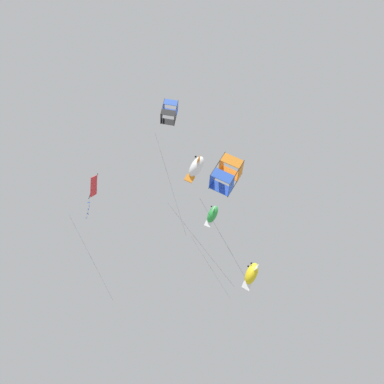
% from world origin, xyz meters
% --- Properties ---
extents(kite_fish_upper_right, '(3.16, 2.58, 7.70)m').
position_xyz_m(kite_fish_upper_right, '(-7.35, 4.26, 25.64)').
color(kite_fish_upper_right, green).
extents(kite_fish_highest, '(1.76, 1.88, 2.66)m').
position_xyz_m(kite_fish_highest, '(-5.85, 6.85, 20.60)').
color(kite_fish_highest, yellow).
extents(kite_fish_near_right, '(3.47, 2.90, 7.53)m').
position_xyz_m(kite_fish_near_right, '(2.21, -6.23, 19.92)').
color(kite_fish_near_right, white).
extents(kite_box_mid_left, '(2.61, 2.13, 5.99)m').
position_xyz_m(kite_box_mid_left, '(5.49, -7.26, 17.13)').
color(kite_box_mid_left, orange).
extents(kite_diamond_far_centre, '(3.33, 3.05, 8.60)m').
position_xyz_m(kite_diamond_far_centre, '(-7.01, -7.20, 22.87)').
color(kite_diamond_far_centre, red).
extents(kite_box_near_left, '(2.44, 2.29, 10.07)m').
position_xyz_m(kite_box_near_left, '(-1.93, -4.93, 27.52)').
color(kite_box_near_left, blue).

